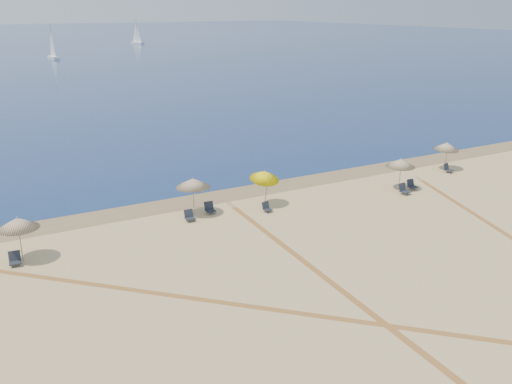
% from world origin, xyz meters
% --- Properties ---
extents(wet_sand, '(500.00, 500.00, 0.00)m').
position_xyz_m(wet_sand, '(0.00, 24.00, 0.00)').
color(wet_sand, olive).
rests_on(wet_sand, ground).
extents(umbrella_1, '(2.03, 2.03, 2.34)m').
position_xyz_m(umbrella_1, '(-13.63, 19.63, 2.00)').
color(umbrella_1, gray).
rests_on(umbrella_1, ground).
extents(umbrella_2, '(2.12, 2.12, 2.37)m').
position_xyz_m(umbrella_2, '(-3.53, 21.47, 2.03)').
color(umbrella_2, gray).
rests_on(umbrella_2, ground).
extents(umbrella_3, '(1.88, 1.95, 2.53)m').
position_xyz_m(umbrella_3, '(1.03, 20.73, 2.03)').
color(umbrella_3, gray).
rests_on(umbrella_3, ground).
extents(umbrella_4, '(2.01, 2.03, 2.23)m').
position_xyz_m(umbrella_4, '(10.93, 19.15, 1.89)').
color(umbrella_4, gray).
rests_on(umbrella_4, ground).
extents(umbrella_5, '(1.90, 1.94, 2.22)m').
position_xyz_m(umbrella_5, '(17.48, 21.14, 1.87)').
color(umbrella_5, gray).
rests_on(umbrella_5, ground).
extents(chair_1, '(0.62, 0.71, 0.68)m').
position_xyz_m(chair_1, '(-14.02, 19.24, 0.30)').
color(chair_1, black).
rests_on(chair_1, ground).
extents(chair_2, '(0.59, 0.68, 0.66)m').
position_xyz_m(chair_2, '(-4.18, 20.63, 0.29)').
color(chair_2, black).
rests_on(chair_2, ground).
extents(chair_3, '(0.64, 0.73, 0.70)m').
position_xyz_m(chair_3, '(-2.58, 21.23, 0.31)').
color(chair_3, black).
rests_on(chair_3, ground).
extents(chair_4, '(0.55, 0.63, 0.59)m').
position_xyz_m(chair_4, '(0.62, 19.74, 0.26)').
color(chair_4, black).
rests_on(chair_4, ground).
extents(chair_5, '(0.67, 0.77, 0.72)m').
position_xyz_m(chair_5, '(10.47, 18.18, 0.32)').
color(chair_5, black).
rests_on(chair_5, ground).
extents(chair_6, '(0.59, 0.68, 0.67)m').
position_xyz_m(chair_6, '(11.71, 18.73, 0.30)').
color(chair_6, black).
rests_on(chair_6, ground).
extents(chair_7, '(0.69, 0.77, 0.68)m').
position_xyz_m(chair_7, '(17.09, 20.46, 0.30)').
color(chair_7, black).
rests_on(chair_7, ground).
extents(sailboat_0, '(3.27, 5.51, 8.02)m').
position_xyz_m(sailboat_0, '(44.13, 181.03, 2.43)').
color(sailboat_0, white).
rests_on(sailboat_0, ocean).
extents(sailboat_1, '(1.92, 5.62, 8.21)m').
position_xyz_m(sailboat_1, '(8.85, 135.68, 2.48)').
color(sailboat_1, white).
rests_on(sailboat_1, ocean).
extents(tire_tracks, '(53.62, 41.70, 0.00)m').
position_xyz_m(tire_tracks, '(0.58, 8.41, 0.00)').
color(tire_tracks, tan).
rests_on(tire_tracks, ground).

